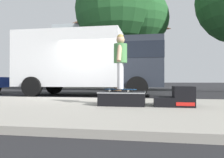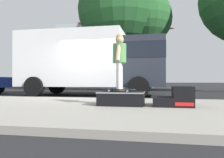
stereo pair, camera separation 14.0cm
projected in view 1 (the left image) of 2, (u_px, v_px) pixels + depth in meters
The scene contains 9 objects.
ground_plane at pixel (80, 100), 8.53m from camera, with size 140.00×140.00×0.00m, color black.
sidewalk_slab at pixel (43, 107), 5.58m from camera, with size 50.00×5.00×0.12m, color gray.
skate_box at pixel (123, 98), 5.55m from camera, with size 1.12×0.78×0.33m.
kicker_ramp at pixel (177, 98), 5.33m from camera, with size 0.92×0.72×0.47m.
skateboard at pixel (120, 89), 5.54m from camera, with size 0.80×0.42×0.07m.
skater_kid at pixel (120, 57), 5.54m from camera, with size 0.33×0.70×1.37m.
box_truck at pixel (90, 60), 10.75m from camera, with size 6.91×2.63×3.05m.
street_tree_main at pixel (122, 11), 15.63m from camera, with size 6.54×5.94×8.74m.
house_behind at pixel (106, 47), 23.71m from camera, with size 9.54×8.23×8.40m.
Camera 1 is at (2.66, -8.20, 0.73)m, focal length 35.80 mm.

